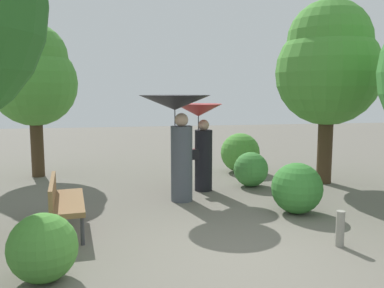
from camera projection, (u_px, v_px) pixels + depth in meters
The scene contains 11 objects.
ground_plane at pixel (239, 258), 5.40m from camera, with size 40.00×40.00×0.00m, color #6B665B.
person_left at pixel (177, 123), 7.98m from camera, with size 1.41×1.41×2.11m.
person_right at pixel (201, 131), 8.85m from camera, with size 1.03×1.03×1.91m.
park_bench at pixel (64, 200), 6.34m from camera, with size 0.65×1.54×0.83m.
tree_near_left at pixel (34, 76), 10.16m from camera, with size 2.13×2.13×3.86m.
tree_mid_right at pixel (328, 63), 9.42m from camera, with size 2.43×2.43×4.27m.
bush_path_left at pixel (43, 248), 4.69m from camera, with size 0.80×0.80×0.80m, color #4C9338.
bush_path_right at pixel (240, 153), 11.01m from camera, with size 1.06×1.06×1.06m, color #4C9338.
bush_behind_bench at pixel (251, 169), 9.36m from camera, with size 0.79×0.79×0.79m, color #428C3D.
bush_far_side at pixel (297, 188), 7.30m from camera, with size 0.92×0.92×0.92m, color #387F33.
path_marker_post at pixel (340, 229), 5.76m from camera, with size 0.12×0.12×0.51m, color gray.
Camera 1 is at (-1.56, -4.95, 2.20)m, focal length 38.16 mm.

